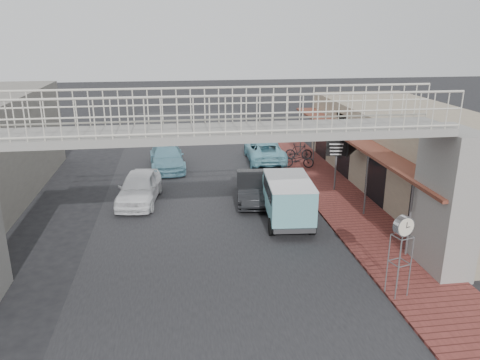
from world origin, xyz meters
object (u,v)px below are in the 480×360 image
object	(u,v)px
white_hatchback	(139,187)
angkot_far	(167,157)
street_clock	(403,230)
arrow_sign	(350,149)
angkot_curb	(264,151)
motorcycle_far	(299,152)
angkot_van	(288,194)
dark_sedan	(252,187)
motorcycle_near	(298,160)

from	to	relation	value
white_hatchback	angkot_far	world-z (taller)	white_hatchback
angkot_far	street_clock	size ratio (longest dim) A/B	1.82
angkot_far	arrow_sign	bearing A→B (deg)	-35.16
angkot_curb	arrow_sign	distance (m)	7.33
angkot_curb	motorcycle_far	size ratio (longest dim) A/B	2.80
angkot_van	arrow_sign	bearing A→B (deg)	45.22
dark_sedan	angkot_van	bearing A→B (deg)	-62.55
angkot_van	motorcycle_far	size ratio (longest dim) A/B	2.46
angkot_far	motorcycle_near	xyz separation A→B (m)	(7.79, -1.32, -0.11)
dark_sedan	angkot_van	xyz separation A→B (m)	(1.07, -2.84, 0.59)
angkot_far	motorcycle_far	distance (m)	8.30
arrow_sign	angkot_curb	bearing A→B (deg)	125.65
white_hatchback	motorcycle_near	bearing A→B (deg)	32.58
angkot_far	street_clock	distance (m)	17.14
angkot_far	street_clock	world-z (taller)	street_clock
white_hatchback	motorcycle_near	size ratio (longest dim) A/B	2.36
angkot_curb	motorcycle_far	world-z (taller)	angkot_curb
angkot_far	motorcycle_near	size ratio (longest dim) A/B	2.59
angkot_van	motorcycle_near	distance (m)	8.23
motorcycle_far	white_hatchback	bearing A→B (deg)	132.88
motorcycle_near	street_clock	bearing A→B (deg)	-167.37
white_hatchback	angkot_van	world-z (taller)	angkot_van
angkot_curb	arrow_sign	xyz separation A→B (m)	(3.13, -6.43, 1.60)
white_hatchback	arrow_sign	distance (m)	10.67
white_hatchback	angkot_van	xyz separation A→B (m)	(6.52, -3.41, 0.53)
white_hatchback	angkot_van	size ratio (longest dim) A/B	1.03
angkot_curb	motorcycle_near	world-z (taller)	angkot_curb
white_hatchback	dark_sedan	world-z (taller)	white_hatchback
angkot_far	street_clock	xyz separation A→B (m)	(7.24, -15.45, 1.60)
arrow_sign	motorcycle_near	bearing A→B (deg)	118.44
motorcycle_near	motorcycle_far	xyz separation A→B (m)	(0.49, 1.77, 0.03)
motorcycle_far	arrow_sign	world-z (taller)	arrow_sign
white_hatchback	angkot_curb	xyz separation A→B (m)	(7.43, 6.47, -0.08)
white_hatchback	angkot_curb	distance (m)	9.85
angkot_curb	white_hatchback	bearing A→B (deg)	43.49
angkot_far	arrow_sign	xyz separation A→B (m)	(9.27, -5.66, 1.58)
dark_sedan	motorcycle_far	world-z (taller)	dark_sedan
angkot_curb	motorcycle_near	xyz separation A→B (m)	(1.66, -2.09, -0.09)
angkot_far	angkot_van	world-z (taller)	angkot_van
angkot_curb	motorcycle_far	bearing A→B (deg)	173.85
white_hatchback	angkot_van	distance (m)	7.38
white_hatchback	motorcycle_far	size ratio (longest dim) A/B	2.54
motorcycle_near	motorcycle_far	world-z (taller)	motorcycle_far
motorcycle_far	angkot_curb	bearing A→B (deg)	91.61
white_hatchback	motorcycle_near	world-z (taller)	white_hatchback
angkot_far	arrow_sign	distance (m)	10.97
dark_sedan	street_clock	size ratio (longest dim) A/B	1.58
angkot_curb	dark_sedan	bearing A→B (deg)	76.75
white_hatchback	motorcycle_far	xyz separation A→B (m)	(9.58, 6.15, -0.13)
angkot_curb	street_clock	size ratio (longest dim) A/B	1.83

